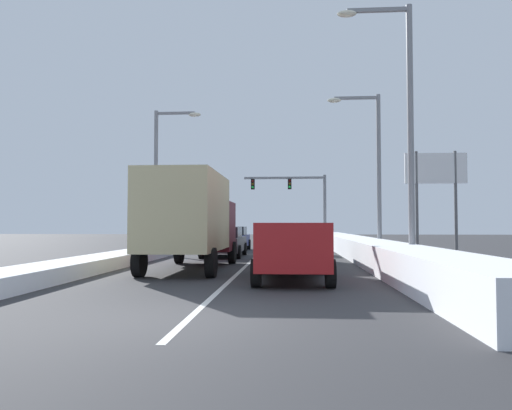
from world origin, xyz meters
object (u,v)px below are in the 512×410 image
Objects in this scene: sedan_gray_right_lane_third at (291,240)px; sedan_charcoal_center_lane_second at (224,242)px; sedan_navy_center_lane_third at (232,238)px; traffic_light_gantry at (299,193)px; street_lamp_left_mid at (162,168)px; street_lamp_right_near at (401,113)px; roadside_sign_right at (436,179)px; suv_red_right_lane_nearest at (293,245)px; box_truck_center_lane_nearest at (191,217)px; suv_black_right_lane_second at (290,239)px; street_lamp_right_mid at (371,160)px.

sedan_gray_right_lane_third is 4.39m from sedan_charcoal_center_lane_second.
traffic_light_gantry is at bearing 72.65° from sedan_navy_center_lane_third.
street_lamp_left_mid reaches higher than traffic_light_gantry.
street_lamp_right_near is 1.72× the size of roadside_sign_right.
sedan_charcoal_center_lane_second is 11.57m from roadside_sign_right.
suv_red_right_lane_nearest is 1.09× the size of sedan_gray_right_lane_third.
roadside_sign_right reaches higher than box_truck_center_lane_nearest.
street_lamp_left_mid is at bearing -175.07° from sedan_gray_right_lane_third.
traffic_light_gantry is 27.36m from street_lamp_right_near.
street_lamp_right_near is (7.56, -12.92, 4.81)m from sedan_navy_center_lane_third.
street_lamp_left_mid reaches higher than sedan_charcoal_center_lane_second.
suv_red_right_lane_nearest is 0.89× the size of roadside_sign_right.
sedan_gray_right_lane_third is (0.05, 6.75, -0.25)m from suv_black_right_lane_second.
street_lamp_left_mid is (-7.21, -0.62, 4.07)m from sedan_gray_right_lane_third.
sedan_navy_center_lane_third is 10.44m from street_lamp_right_mid.
sedan_charcoal_center_lane_second is (-3.39, -2.78, 0.00)m from sedan_gray_right_lane_third.
street_lamp_left_mid reaches higher than roadside_sign_right.
suv_black_right_lane_second is 0.60× the size of street_lamp_right_mid.
roadside_sign_right reaches higher than sedan_gray_right_lane_third.
traffic_light_gantry is (0.84, 23.99, 3.48)m from suv_black_right_lane_second.
sedan_charcoal_center_lane_second is at bearing -101.80° from traffic_light_gantry.
traffic_light_gantry is at bearing 80.90° from box_truck_center_lane_nearest.
traffic_light_gantry is 20.18m from street_lamp_right_mid.
sedan_navy_center_lane_third is at bearing 159.11° from roadside_sign_right.
street_lamp_right_mid is at bearing 88.80° from street_lamp_right_near.
traffic_light_gantry is (0.78, 17.23, 3.73)m from sedan_gray_right_lane_third.
box_truck_center_lane_nearest is at bearing -141.95° from roadside_sign_right.
street_lamp_right_near reaches higher than suv_black_right_lane_second.
sedan_charcoal_center_lane_second is 0.56× the size of street_lamp_left_mid.
sedan_charcoal_center_lane_second is at bearing -29.48° from street_lamp_left_mid.
street_lamp_right_near reaches higher than box_truck_center_lane_nearest.
sedan_charcoal_center_lane_second is at bearing -179.24° from street_lamp_right_mid.
suv_black_right_lane_second is at bearing 43.13° from box_truck_center_lane_nearest.
street_lamp_right_near is 9.52m from roadside_sign_right.
suv_red_right_lane_nearest is at bearing -77.00° from sedan_navy_center_lane_third.
sedan_gray_right_lane_third is (-0.03, 13.01, -0.25)m from suv_red_right_lane_nearest.
sedan_gray_right_lane_third is 0.55× the size of street_lamp_right_mid.
suv_red_right_lane_nearest is 13.01m from sedan_gray_right_lane_third.
suv_red_right_lane_nearest is 6.25m from suv_black_right_lane_second.
box_truck_center_lane_nearest is (-3.62, 2.94, 0.88)m from suv_red_right_lane_nearest.
suv_black_right_lane_second is 0.89× the size of roadside_sign_right.
street_lamp_left_mid reaches higher than box_truck_center_lane_nearest.
sedan_gray_right_lane_third is at bearing 90.14° from suv_red_right_lane_nearest.
street_lamp_right_mid is at bearing -80.68° from traffic_light_gantry.
traffic_light_gantry is at bearing 88.00° from suv_black_right_lane_second.
street_lamp_right_near is at bearing -113.27° from roadside_sign_right.
traffic_light_gantry reaches higher than sedan_charcoal_center_lane_second.
sedan_gray_right_lane_third is at bearing 89.54° from suv_black_right_lane_second.
street_lamp_right_mid is (4.11, 4.07, 3.89)m from suv_black_right_lane_second.
box_truck_center_lane_nearest is 0.88× the size of street_lamp_right_mid.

